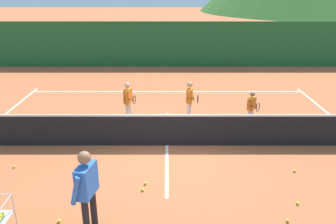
{
  "coord_description": "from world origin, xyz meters",
  "views": [
    {
      "loc": [
        0.03,
        -8.8,
        4.44
      ],
      "look_at": [
        -0.0,
        -0.22,
        1.13
      ],
      "focal_mm": 35.86,
      "sensor_mm": 36.0,
      "label": 1
    }
  ],
  "objects_px": {
    "instructor": "(88,185)",
    "tennis_ball_11": "(299,203)",
    "tennis_ball_9": "(146,183)",
    "student_1": "(191,98)",
    "student_0": "(129,98)",
    "tennis_ball_1": "(60,221)",
    "tennis_ball_4": "(289,221)",
    "student_2": "(253,106)",
    "tennis_ball_2": "(296,171)",
    "tennis_net": "(168,130)",
    "tennis_ball_3": "(16,166)",
    "tennis_ball_8": "(144,190)"
  },
  "relations": [
    {
      "from": "student_1",
      "to": "tennis_ball_11",
      "type": "height_order",
      "value": "student_1"
    },
    {
      "from": "instructor",
      "to": "tennis_ball_8",
      "type": "bearing_deg",
      "value": 56.39
    },
    {
      "from": "student_1",
      "to": "tennis_ball_2",
      "type": "bearing_deg",
      "value": -54.36
    },
    {
      "from": "tennis_ball_4",
      "to": "tennis_ball_9",
      "type": "distance_m",
      "value": 3.2
    },
    {
      "from": "student_0",
      "to": "tennis_ball_4",
      "type": "relative_size",
      "value": 20.15
    },
    {
      "from": "tennis_net",
      "to": "student_0",
      "type": "bearing_deg",
      "value": 125.22
    },
    {
      "from": "instructor",
      "to": "tennis_ball_8",
      "type": "height_order",
      "value": "instructor"
    },
    {
      "from": "instructor",
      "to": "student_0",
      "type": "distance_m",
      "value": 5.5
    },
    {
      "from": "tennis_ball_8",
      "to": "instructor",
      "type": "bearing_deg",
      "value": -123.61
    },
    {
      "from": "tennis_ball_11",
      "to": "tennis_ball_1",
      "type": "bearing_deg",
      "value": -173.37
    },
    {
      "from": "tennis_ball_8",
      "to": "tennis_ball_2",
      "type": "bearing_deg",
      "value": 12.36
    },
    {
      "from": "instructor",
      "to": "tennis_ball_9",
      "type": "bearing_deg",
      "value": 59.8
    },
    {
      "from": "tennis_ball_4",
      "to": "tennis_ball_2",
      "type": "bearing_deg",
      "value": 66.88
    },
    {
      "from": "instructor",
      "to": "tennis_ball_1",
      "type": "bearing_deg",
      "value": 159.0
    },
    {
      "from": "tennis_net",
      "to": "tennis_ball_2",
      "type": "relative_size",
      "value": 182.39
    },
    {
      "from": "tennis_ball_1",
      "to": "tennis_ball_2",
      "type": "distance_m",
      "value": 5.67
    },
    {
      "from": "tennis_ball_4",
      "to": "instructor",
      "type": "bearing_deg",
      "value": -175.89
    },
    {
      "from": "tennis_ball_3",
      "to": "tennis_ball_8",
      "type": "relative_size",
      "value": 1.0
    },
    {
      "from": "tennis_ball_11",
      "to": "instructor",
      "type": "bearing_deg",
      "value": -168.8
    },
    {
      "from": "instructor",
      "to": "tennis_ball_11",
      "type": "height_order",
      "value": "instructor"
    },
    {
      "from": "instructor",
      "to": "tennis_ball_1",
      "type": "height_order",
      "value": "instructor"
    },
    {
      "from": "instructor",
      "to": "tennis_ball_1",
      "type": "relative_size",
      "value": 25.29
    },
    {
      "from": "tennis_ball_8",
      "to": "student_0",
      "type": "bearing_deg",
      "value": 100.33
    },
    {
      "from": "tennis_ball_2",
      "to": "tennis_ball_8",
      "type": "height_order",
      "value": "same"
    },
    {
      "from": "instructor",
      "to": "student_1",
      "type": "relative_size",
      "value": 1.25
    },
    {
      "from": "tennis_ball_3",
      "to": "tennis_ball_8",
      "type": "distance_m",
      "value": 3.53
    },
    {
      "from": "tennis_ball_4",
      "to": "tennis_ball_11",
      "type": "xyz_separation_m",
      "value": [
        0.4,
        0.56,
        0.0
      ]
    },
    {
      "from": "tennis_ball_3",
      "to": "tennis_ball_11",
      "type": "xyz_separation_m",
      "value": [
        6.74,
        -1.53,
        0.0
      ]
    },
    {
      "from": "student_2",
      "to": "tennis_ball_9",
      "type": "bearing_deg",
      "value": -133.12
    },
    {
      "from": "tennis_ball_1",
      "to": "tennis_ball_11",
      "type": "bearing_deg",
      "value": 6.63
    },
    {
      "from": "tennis_ball_2",
      "to": "student_2",
      "type": "bearing_deg",
      "value": 98.91
    },
    {
      "from": "tennis_ball_2",
      "to": "tennis_ball_4",
      "type": "xyz_separation_m",
      "value": [
        -0.8,
        -1.88,
        0.0
      ]
    },
    {
      "from": "student_1",
      "to": "tennis_ball_1",
      "type": "height_order",
      "value": "student_1"
    },
    {
      "from": "tennis_net",
      "to": "instructor",
      "type": "relative_size",
      "value": 7.21
    },
    {
      "from": "student_1",
      "to": "tennis_ball_8",
      "type": "relative_size",
      "value": 20.22
    },
    {
      "from": "tennis_ball_1",
      "to": "tennis_ball_4",
      "type": "xyz_separation_m",
      "value": [
        4.54,
        0.01,
        0.0
      ]
    },
    {
      "from": "tennis_ball_4",
      "to": "tennis_ball_9",
      "type": "xyz_separation_m",
      "value": [
        -2.91,
        1.32,
        0.0
      ]
    },
    {
      "from": "student_1",
      "to": "student_2",
      "type": "xyz_separation_m",
      "value": [
        1.98,
        -0.49,
        -0.11
      ]
    },
    {
      "from": "tennis_net",
      "to": "student_1",
      "type": "xyz_separation_m",
      "value": [
        0.77,
        1.92,
        0.33
      ]
    },
    {
      "from": "instructor",
      "to": "student_1",
      "type": "height_order",
      "value": "instructor"
    },
    {
      "from": "student_2",
      "to": "instructor",
      "type": "bearing_deg",
      "value": -129.51
    },
    {
      "from": "student_1",
      "to": "tennis_ball_9",
      "type": "height_order",
      "value": "student_1"
    },
    {
      "from": "instructor",
      "to": "tennis_ball_4",
      "type": "bearing_deg",
      "value": 4.11
    },
    {
      "from": "student_2",
      "to": "tennis_ball_11",
      "type": "distance_m",
      "value": 4.29
    },
    {
      "from": "tennis_ball_11",
      "to": "tennis_ball_2",
      "type": "bearing_deg",
      "value": 73.13
    },
    {
      "from": "tennis_ball_2",
      "to": "tennis_ball_4",
      "type": "distance_m",
      "value": 2.05
    },
    {
      "from": "tennis_ball_9",
      "to": "tennis_ball_11",
      "type": "bearing_deg",
      "value": -12.91
    },
    {
      "from": "tennis_ball_1",
      "to": "tennis_ball_3",
      "type": "relative_size",
      "value": 1.0
    },
    {
      "from": "tennis_ball_4",
      "to": "tennis_ball_11",
      "type": "distance_m",
      "value": 0.69
    },
    {
      "from": "tennis_net",
      "to": "tennis_ball_1",
      "type": "height_order",
      "value": "tennis_net"
    }
  ]
}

